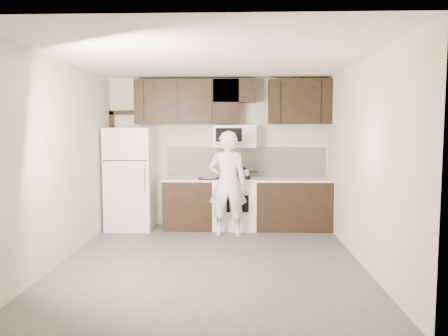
# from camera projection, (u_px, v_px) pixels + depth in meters

# --- Properties ---
(floor) EXTENTS (4.50, 4.50, 0.00)m
(floor) POSITION_uv_depth(u_px,v_px,m) (211.00, 261.00, 5.92)
(floor) COLOR #4D4B48
(floor) RESTS_ON ground
(back_wall) EXTENTS (4.00, 0.00, 4.00)m
(back_wall) POSITION_uv_depth(u_px,v_px,m) (218.00, 152.00, 8.04)
(back_wall) COLOR beige
(back_wall) RESTS_ON ground
(ceiling) EXTENTS (4.50, 4.50, 0.00)m
(ceiling) POSITION_uv_depth(u_px,v_px,m) (210.00, 58.00, 5.68)
(ceiling) COLOR white
(ceiling) RESTS_ON back_wall
(counter_run) EXTENTS (2.95, 0.64, 0.91)m
(counter_run) POSITION_uv_depth(u_px,v_px,m) (251.00, 203.00, 7.79)
(counter_run) COLOR black
(counter_run) RESTS_ON floor
(stove) EXTENTS (0.76, 0.66, 0.94)m
(stove) POSITION_uv_depth(u_px,v_px,m) (234.00, 203.00, 7.80)
(stove) COLOR white
(stove) RESTS_ON floor
(backsplash) EXTENTS (2.90, 0.02, 0.54)m
(backsplash) POSITION_uv_depth(u_px,v_px,m) (246.00, 162.00, 8.03)
(backsplash) COLOR silver
(backsplash) RESTS_ON counter_run
(upper_cabinets) EXTENTS (3.48, 0.35, 0.78)m
(upper_cabinets) POSITION_uv_depth(u_px,v_px,m) (230.00, 101.00, 7.77)
(upper_cabinets) COLOR black
(upper_cabinets) RESTS_ON back_wall
(microwave) EXTENTS (0.76, 0.42, 0.40)m
(microwave) POSITION_uv_depth(u_px,v_px,m) (235.00, 136.00, 7.81)
(microwave) COLOR white
(microwave) RESTS_ON upper_cabinets
(refrigerator) EXTENTS (0.80, 0.76, 1.80)m
(refrigerator) POSITION_uv_depth(u_px,v_px,m) (131.00, 179.00, 7.78)
(refrigerator) COLOR white
(refrigerator) RESTS_ON floor
(door_trim) EXTENTS (0.50, 0.08, 2.12)m
(door_trim) POSITION_uv_depth(u_px,v_px,m) (115.00, 158.00, 8.08)
(door_trim) COLOR black
(door_trim) RESTS_ON floor
(saucepan) EXTENTS (0.33, 0.19, 0.18)m
(saucepan) POSITION_uv_depth(u_px,v_px,m) (245.00, 173.00, 7.90)
(saucepan) COLOR silver
(saucepan) RESTS_ON stove
(baking_tray) EXTENTS (0.49, 0.40, 0.02)m
(baking_tray) POSITION_uv_depth(u_px,v_px,m) (211.00, 178.00, 7.64)
(baking_tray) COLOR black
(baking_tray) RESTS_ON counter_run
(pizza) EXTENTS (0.34, 0.34, 0.02)m
(pizza) POSITION_uv_depth(u_px,v_px,m) (211.00, 177.00, 7.64)
(pizza) COLOR #D1B48C
(pizza) RESTS_ON baking_tray
(person) EXTENTS (0.64, 0.42, 1.75)m
(person) POSITION_uv_depth(u_px,v_px,m) (228.00, 184.00, 7.26)
(person) COLOR white
(person) RESTS_ON floor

